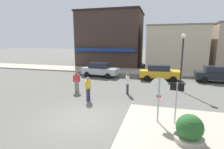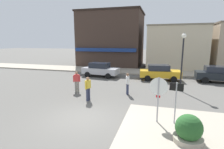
% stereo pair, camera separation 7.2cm
% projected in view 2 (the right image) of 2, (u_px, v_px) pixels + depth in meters
% --- Properties ---
extents(ground_plane, '(160.00, 160.00, 0.00)m').
position_uv_depth(ground_plane, '(83.00, 119.00, 8.93)').
color(ground_plane, '#5B5954').
extents(sidewalk_corner, '(6.40, 4.80, 0.15)m').
position_uv_depth(sidewalk_corner, '(196.00, 132.00, 7.48)').
color(sidewalk_corner, '#A89E8C').
rests_on(sidewalk_corner, ground).
extents(kerb_far, '(80.00, 4.00, 0.15)m').
position_uv_depth(kerb_far, '(131.00, 71.00, 22.74)').
color(kerb_far, '#A89E8C').
rests_on(kerb_far, ground).
extents(stop_sign, '(0.82, 0.11, 2.30)m').
position_uv_depth(stop_sign, '(158.00, 94.00, 8.04)').
color(stop_sign, '#9E9EA3').
rests_on(stop_sign, ground).
extents(one_way_sign, '(0.60, 0.08, 2.10)m').
position_uv_depth(one_way_sign, '(176.00, 99.00, 7.91)').
color(one_way_sign, '#9E9EA3').
rests_on(one_way_sign, ground).
extents(planter, '(1.10, 1.10, 1.23)m').
position_uv_depth(planter, '(188.00, 132.00, 6.56)').
color(planter, '#ADA38E').
rests_on(planter, ground).
extents(lamp_post, '(0.36, 0.36, 4.54)m').
position_uv_depth(lamp_post, '(183.00, 54.00, 13.44)').
color(lamp_post, black).
rests_on(lamp_post, ground).
extents(parked_car_nearest, '(4.16, 2.19, 1.56)m').
position_uv_depth(parked_car_nearest, '(100.00, 69.00, 19.53)').
color(parked_car_nearest, '#B7B7BC').
rests_on(parked_car_nearest, ground).
extents(parked_car_second, '(4.14, 2.15, 1.56)m').
position_uv_depth(parked_car_second, '(160.00, 72.00, 17.77)').
color(parked_car_second, gold).
rests_on(parked_car_second, ground).
extents(parked_car_third, '(4.06, 2.00, 1.56)m').
position_uv_depth(parked_car_third, '(218.00, 74.00, 16.74)').
color(parked_car_third, black).
rests_on(parked_car_third, ground).
extents(pedestrian_crossing_near, '(0.30, 0.56, 1.61)m').
position_uv_depth(pedestrian_crossing_near, '(88.00, 88.00, 11.56)').
color(pedestrian_crossing_near, '#2D334C').
rests_on(pedestrian_crossing_near, ground).
extents(pedestrian_crossing_far, '(0.32, 0.55, 1.61)m').
position_uv_depth(pedestrian_crossing_far, '(128.00, 83.00, 12.91)').
color(pedestrian_crossing_far, '#2D334C').
rests_on(pedestrian_crossing_far, ground).
extents(pedestrian_kerb_side, '(0.55, 0.31, 1.61)m').
position_uv_depth(pedestrian_kerb_side, '(77.00, 81.00, 13.54)').
color(pedestrian_kerb_side, gray).
rests_on(pedestrian_kerb_side, ground).
extents(building_corner_shop, '(9.85, 7.87, 8.49)m').
position_uv_depth(building_corner_shop, '(112.00, 39.00, 28.44)').
color(building_corner_shop, '#3D2D26').
rests_on(building_corner_shop, ground).
extents(building_storefront_left_near, '(7.95, 6.34, 6.09)m').
position_uv_depth(building_storefront_left_near, '(175.00, 47.00, 25.26)').
color(building_storefront_left_near, beige).
rests_on(building_storefront_left_near, ground).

